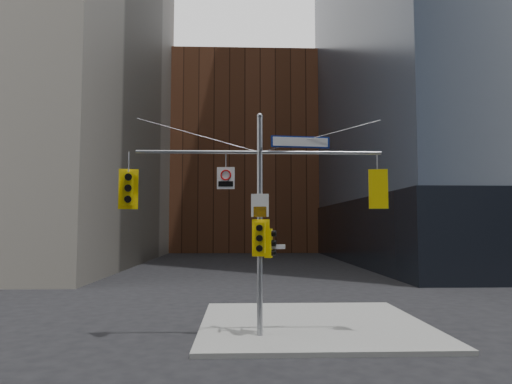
{
  "coord_description": "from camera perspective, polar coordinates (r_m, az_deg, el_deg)",
  "views": [
    {
      "loc": [
        -0.64,
        -12.7,
        3.61
      ],
      "look_at": [
        -0.12,
        2.0,
        4.7
      ],
      "focal_mm": 32.0,
      "sensor_mm": 36.0,
      "label": 1
    }
  ],
  "objects": [
    {
      "name": "traffic_light_pole_side",
      "position": [
        14.73,
        1.72,
        -6.41
      ],
      "size": [
        0.41,
        0.35,
        0.93
      ],
      "rotation": [
        0.0,
        0.0,
        1.31
      ],
      "color": "yellow",
      "rests_on": "ground"
    },
    {
      "name": "regulatory_sign_pole",
      "position": [
        14.61,
        0.49,
        -1.76
      ],
      "size": [
        0.57,
        0.1,
        0.74
      ],
      "rotation": [
        0.0,
        0.0,
        -0.11
      ],
      "color": "silver",
      "rests_on": "ground"
    },
    {
      "name": "traffic_light_pole_front",
      "position": [
        14.44,
        0.53,
        -5.77
      ],
      "size": [
        0.56,
        0.49,
        1.18
      ],
      "rotation": [
        0.0,
        0.0,
        -0.17
      ],
      "color": "yellow",
      "rests_on": "ground"
    },
    {
      "name": "street_sign_blade",
      "position": [
        15.08,
        5.58,
        6.24
      ],
      "size": [
        1.95,
        0.27,
        0.38
      ],
      "rotation": [
        0.0,
        0.0,
        0.11
      ],
      "color": "navy",
      "rests_on": "ground"
    },
    {
      "name": "sidewalk_corner",
      "position": [
        17.27,
        7.09,
        -16.02
      ],
      "size": [
        8.0,
        8.0,
        0.15
      ],
      "primitive_type": "cube",
      "color": "gray",
      "rests_on": "ground"
    },
    {
      "name": "traffic_light_east_arm",
      "position": [
        15.41,
        14.97,
        0.33
      ],
      "size": [
        0.61,
        0.54,
        1.28
      ],
      "rotation": [
        0.0,
        0.0,
        2.97
      ],
      "color": "yellow",
      "rests_on": "ground"
    },
    {
      "name": "brick_midrise",
      "position": [
        71.46,
        -1.5,
        4.11
      ],
      "size": [
        26.0,
        20.0,
        28.0
      ],
      "primitive_type": "cube",
      "color": "brown",
      "rests_on": "ground"
    },
    {
      "name": "street_blade_ns",
      "position": [
        15.19,
        0.4,
        -7.56
      ],
      "size": [
        0.1,
        0.72,
        0.14
      ],
      "rotation": [
        0.0,
        0.0,
        -0.09
      ],
      "color": "#145926",
      "rests_on": "ground"
    },
    {
      "name": "traffic_light_west_arm",
      "position": [
        15.18,
        -15.68,
        0.41
      ],
      "size": [
        0.62,
        0.56,
        1.31
      ],
      "rotation": [
        0.0,
        0.0,
        0.21
      ],
      "color": "yellow",
      "rests_on": "ground"
    },
    {
      "name": "street_blade_ew",
      "position": [
        14.76,
        2.23,
        -6.85
      ],
      "size": [
        0.75,
        0.1,
        0.15
      ],
      "rotation": [
        0.0,
        0.0,
        0.09
      ],
      "color": "silver",
      "rests_on": "ground"
    },
    {
      "name": "signal_assembly",
      "position": [
        14.73,
        0.47,
        -1.11
      ],
      "size": [
        8.0,
        0.8,
        7.3
      ],
      "color": "gray",
      "rests_on": "ground"
    },
    {
      "name": "ground",
      "position": [
        13.22,
        0.89,
        -20.09
      ],
      "size": [
        160.0,
        160.0,
        0.0
      ],
      "primitive_type": "plane",
      "color": "black",
      "rests_on": "ground"
    },
    {
      "name": "regulatory_sign_arm",
      "position": [
        14.76,
        -3.8,
        1.84
      ],
      "size": [
        0.57,
        0.09,
        0.71
      ],
      "rotation": [
        0.0,
        0.0,
        -0.06
      ],
      "color": "silver",
      "rests_on": "ground"
    }
  ]
}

